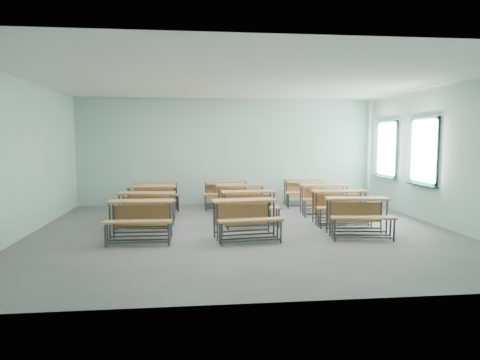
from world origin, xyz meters
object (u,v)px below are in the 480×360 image
Objects in this scene: desk_unit_r3c0 at (156,191)px; desk_unit_r0c0 at (140,214)px; desk_unit_r2c1 at (241,195)px; desk_unit_r2c2 at (324,195)px; desk_unit_r0c1 at (245,213)px; desk_unit_r3c2 at (306,188)px; desk_unit_r0c2 at (358,211)px; desk_unit_r1c2 at (340,202)px; desk_unit_r2c0 at (151,196)px; desk_unit_r3c1 at (226,190)px; desk_unit_r1c1 at (249,202)px; desk_unit_r1c0 at (146,204)px.

desk_unit_r0c0 is at bearing -97.30° from desk_unit_r3c0.
desk_unit_r2c1 and desk_unit_r2c2 have the same top height.
desk_unit_r0c1 and desk_unit_r3c2 have the same top height.
desk_unit_r0c2 is 1.01× the size of desk_unit_r2c1.
desk_unit_r1c2 and desk_unit_r2c0 have the same top height.
desk_unit_r3c1 is (-2.42, 3.79, 0.00)m from desk_unit_r0c2.
desk_unit_r1c2 is at bearing -84.24° from desk_unit_r3c2.
desk_unit_r1c1 is 2.43m from desk_unit_r2c2.
desk_unit_r0c1 and desk_unit_r1c1 have the same top height.
desk_unit_r2c0 is 0.94× the size of desk_unit_r3c0.
desk_unit_r0c0 is 1.24m from desk_unit_r1c0.
desk_unit_r0c1 is 1.02× the size of desk_unit_r2c2.
desk_unit_r1c2 is 0.98× the size of desk_unit_r2c1.
desk_unit_r1c1 is at bearing -31.26° from desk_unit_r2c0.
desk_unit_r3c2 is (4.36, 1.22, 0.00)m from desk_unit_r2c0.
desk_unit_r2c0 is at bearing -98.63° from desk_unit_r3c0.
desk_unit_r3c0 is at bearing 95.89° from desk_unit_r1c0.
desk_unit_r0c1 is 1.06× the size of desk_unit_r2c0.
desk_unit_r2c0 and desk_unit_r2c2 have the same top height.
desk_unit_r0c0 and desk_unit_r2c0 have the same top height.
desk_unit_r2c1 is (-2.17, 1.50, 0.00)m from desk_unit_r1c2.
desk_unit_r1c0 is at bearing -145.56° from desk_unit_r3c2.
desk_unit_r0c0 is at bearing -90.88° from desk_unit_r2c0.
desk_unit_r0c2 is 1.05× the size of desk_unit_r2c0.
desk_unit_r1c1 is 0.97× the size of desk_unit_r3c0.
desk_unit_r3c1 is 2.38m from desk_unit_r3c2.
desk_unit_r0c2 and desk_unit_r2c1 have the same top height.
desk_unit_r0c2 and desk_unit_r2c0 have the same top height.
desk_unit_r1c0 and desk_unit_r1c1 have the same top height.
desk_unit_r0c0 and desk_unit_r2c1 have the same top height.
desk_unit_r1c2 is 1.01× the size of desk_unit_r2c0.
desk_unit_r3c1 is (1.99, 2.47, 0.00)m from desk_unit_r1c0.
desk_unit_r1c2 is at bearing -43.82° from desk_unit_r3c1.
desk_unit_r2c1 is (2.26, 2.62, 0.00)m from desk_unit_r0c0.
desk_unit_r0c0 and desk_unit_r0c1 have the same top height.
desk_unit_r2c2 is (4.49, 1.20, 0.00)m from desk_unit_r1c0.
desk_unit_r2c2 is 4.64m from desk_unit_r3c0.
desk_unit_r0c2 is 5.79m from desk_unit_r3c0.
desk_unit_r2c2 is (0.08, 2.51, 0.00)m from desk_unit_r0c2.
desk_unit_r1c0 is 2.68m from desk_unit_r2c1.
desk_unit_r3c2 is (-0.05, 3.91, 0.00)m from desk_unit_r0c2.
desk_unit_r3c0 is at bearing -174.46° from desk_unit_r3c2.
desk_unit_r1c1 and desk_unit_r3c2 have the same top height.
desk_unit_r0c1 is at bearing -1.61° from desk_unit_r0c0.
desk_unit_r1c2 is 0.96× the size of desk_unit_r3c0.
desk_unit_r0c2 is at bearing -7.24° from desk_unit_r0c1.
desk_unit_r3c1 and desk_unit_r3c2 have the same top height.
desk_unit_r3c1 is (-2.50, 1.28, 0.00)m from desk_unit_r2c2.
desk_unit_r1c0 is at bearing 176.65° from desk_unit_r1c1.
desk_unit_r0c1 is 1.40m from desk_unit_r1c1.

